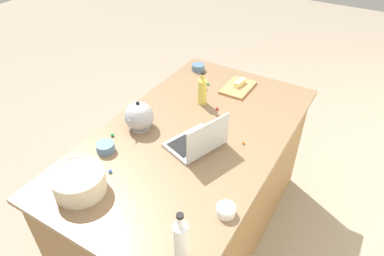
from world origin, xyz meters
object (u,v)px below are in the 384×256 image
object	(u,v)px
bottle_oil	(202,91)
ramekin_small	(198,67)
kettle	(139,117)
ramekin_wide	(226,210)
bottle_vinegar	(181,241)
ramekin_medium	(105,147)
kitchen_timer	(202,82)
butter_stick_left	(240,83)
laptop	(199,141)
cutting_board	(238,87)
mixing_bowl_large	(79,181)

from	to	relation	value
bottle_oil	ramekin_small	world-z (taller)	bottle_oil
kettle	ramekin_wide	world-z (taller)	kettle
bottle_vinegar	ramekin_medium	world-z (taller)	bottle_vinegar
kettle	ramekin_medium	world-z (taller)	kettle
bottle_vinegar	kitchen_timer	world-z (taller)	bottle_vinegar
bottle_vinegar	butter_stick_left	world-z (taller)	bottle_vinegar
butter_stick_left	ramekin_small	xyz separation A→B (m)	(-0.07, -0.39, -0.01)
laptop	ramekin_wide	bearing A→B (deg)	44.85
bottle_oil	butter_stick_left	bearing A→B (deg)	158.49
bottle_oil	cutting_board	xyz separation A→B (m)	(-0.30, 0.13, -0.09)
kettle	laptop	bearing A→B (deg)	92.22
butter_stick_left	ramekin_wide	distance (m)	1.17
kettle	ramekin_wide	xyz separation A→B (m)	(0.33, 0.75, -0.06)
cutting_board	butter_stick_left	size ratio (longest dim) A/B	2.47
ramekin_medium	ramekin_small	bearing A→B (deg)	-178.18
mixing_bowl_large	ramekin_small	size ratio (longest dim) A/B	2.74
mixing_bowl_large	bottle_oil	world-z (taller)	bottle_oil
ramekin_small	cutting_board	bearing A→B (deg)	75.90
cutting_board	ramekin_medium	size ratio (longest dim) A/B	2.63
mixing_bowl_large	ramekin_wide	distance (m)	0.73
kitchen_timer	mixing_bowl_large	bearing A→B (deg)	-1.01
bottle_oil	ramekin_medium	world-z (taller)	bottle_oil
laptop	butter_stick_left	bearing A→B (deg)	-173.70
cutting_board	ramekin_small	bearing A→B (deg)	-104.10
bottle_oil	kettle	world-z (taller)	bottle_oil
laptop	bottle_oil	bearing A→B (deg)	-153.11
kettle	butter_stick_left	size ratio (longest dim) A/B	1.94
cutting_board	ramekin_wide	distance (m)	1.15
mixing_bowl_large	ramekin_medium	distance (m)	0.31
bottle_oil	bottle_vinegar	distance (m)	1.17
cutting_board	kitchen_timer	size ratio (longest dim) A/B	3.54
bottle_vinegar	kitchen_timer	xyz separation A→B (m)	(-1.25, -0.61, -0.07)
cutting_board	butter_stick_left	distance (m)	0.04
cutting_board	kitchen_timer	world-z (taller)	kitchen_timer
bottle_oil	kettle	xyz separation A→B (m)	(0.43, -0.20, -0.02)
laptop	ramekin_medium	size ratio (longest dim) A/B	3.52
bottle_vinegar	kettle	world-z (taller)	bottle_vinegar
bottle_oil	bottle_vinegar	bearing A→B (deg)	25.18
mixing_bowl_large	kettle	world-z (taller)	kettle
laptop	kettle	size ratio (longest dim) A/B	1.71
bottle_oil	ramekin_wide	world-z (taller)	bottle_oil
kettle	butter_stick_left	distance (m)	0.83
kettle	butter_stick_left	bearing A→B (deg)	156.85
bottle_vinegar	ramekin_wide	size ratio (longest dim) A/B	2.98
bottle_oil	ramekin_wide	xyz separation A→B (m)	(0.76, 0.56, -0.07)
bottle_oil	ramekin_small	distance (m)	0.48
laptop	cutting_board	world-z (taller)	laptop
kettle	butter_stick_left	xyz separation A→B (m)	(-0.76, 0.33, -0.04)
kettle	kitchen_timer	xyz separation A→B (m)	(-0.62, 0.09, -0.04)
cutting_board	ramekin_medium	bearing A→B (deg)	-19.36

